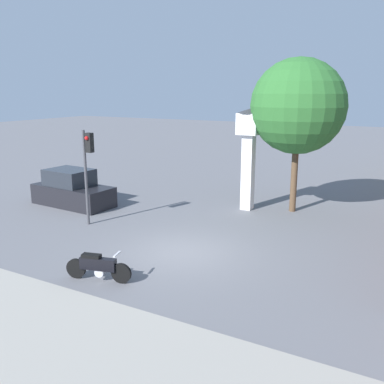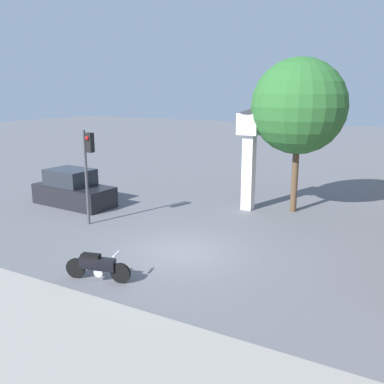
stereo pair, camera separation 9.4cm
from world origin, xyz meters
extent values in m
plane|color=slate|center=(0.00, 0.00, 0.00)|extent=(120.00, 120.00, 0.00)
cube|color=#9E998E|center=(0.00, -7.20, 0.05)|extent=(36.00, 6.00, 0.10)
cylinder|color=black|center=(-0.33, -3.01, 0.31)|extent=(0.62, 0.26, 0.62)
cylinder|color=black|center=(-1.76, -3.40, 0.31)|extent=(0.62, 0.26, 0.62)
cube|color=black|center=(-1.04, -3.20, 0.54)|extent=(1.15, 0.51, 0.37)
cube|color=black|center=(-1.24, -3.26, 0.77)|extent=(0.62, 0.38, 0.10)
cylinder|color=silver|center=(-0.99, -3.19, 0.28)|extent=(0.33, 0.27, 0.29)
cube|color=silver|center=(-0.44, -3.04, 0.91)|extent=(0.18, 0.45, 0.04)
cube|color=white|center=(-0.09, 6.43, 1.80)|extent=(0.52, 0.52, 3.60)
cube|color=white|center=(-0.09, 6.43, 4.09)|extent=(0.98, 0.98, 0.98)
cylinder|color=white|center=(-0.09, 5.93, 4.09)|extent=(0.79, 0.02, 0.79)
cone|color=#333338|center=(-0.09, 6.43, 4.69)|extent=(1.18, 1.18, 0.20)
cylinder|color=#47474C|center=(-5.16, 0.89, 2.01)|extent=(0.12, 0.12, 4.02)
cube|color=black|center=(-4.86, 0.89, 3.52)|extent=(0.28, 0.24, 0.80)
sphere|color=red|center=(-4.86, 0.74, 3.72)|extent=(0.16, 0.16, 0.16)
cylinder|color=brown|center=(1.94, 7.13, 1.59)|extent=(0.30, 0.30, 3.18)
sphere|color=#2D6B2D|center=(1.94, 7.13, 4.91)|extent=(4.31, 4.31, 4.31)
cube|color=black|center=(-7.95, 2.91, 0.50)|extent=(4.30, 2.05, 1.00)
cube|color=#262B33|center=(-8.15, 2.93, 1.40)|extent=(2.30, 1.79, 0.80)
camera|label=1|loc=(7.22, -12.33, 5.63)|focal=40.00mm
camera|label=2|loc=(7.30, -12.28, 5.63)|focal=40.00mm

